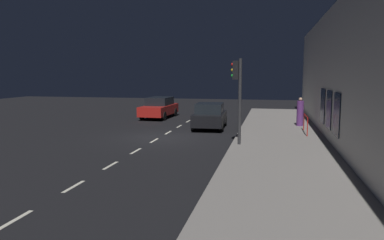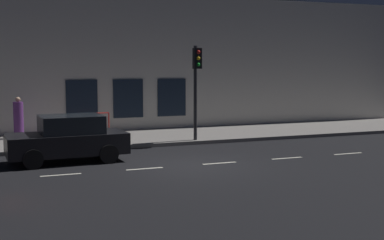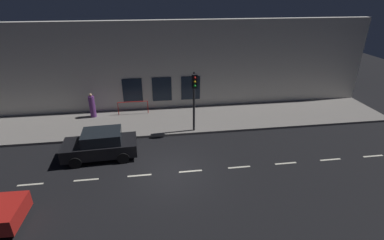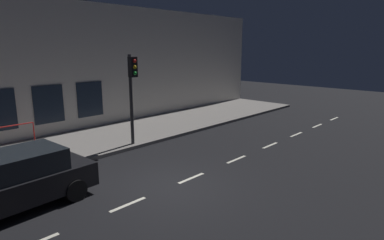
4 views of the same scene
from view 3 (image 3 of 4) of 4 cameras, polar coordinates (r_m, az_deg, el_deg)
name	(u,v)px [view 3 (image 3 of 4)]	position (r m, az deg, el deg)	size (l,w,h in m)	color
ground_plane	(171,173)	(14.98, -4.17, -10.43)	(60.00, 60.00, 0.00)	black
sidewalk	(164,121)	(20.37, -5.51, -0.14)	(4.50, 32.00, 0.15)	gray
building_facade	(161,67)	(21.70, -6.23, 10.45)	(0.65, 32.00, 6.61)	beige
lane_centre_line	(190,171)	(15.05, -0.31, -10.14)	(0.12, 27.20, 0.01)	beige
traffic_light	(194,92)	(17.65, 0.45, 5.54)	(0.49, 0.32, 3.90)	#2D2D30
parked_car_0	(101,145)	(16.58, -17.67, -4.68)	(2.04, 4.02, 1.58)	black
pedestrian_0	(92,106)	(21.64, -19.21, 2.61)	(0.59, 0.59, 1.76)	#5B2D70
red_railing	(133,105)	(21.37, -11.68, 3.00)	(0.05, 2.19, 0.97)	red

